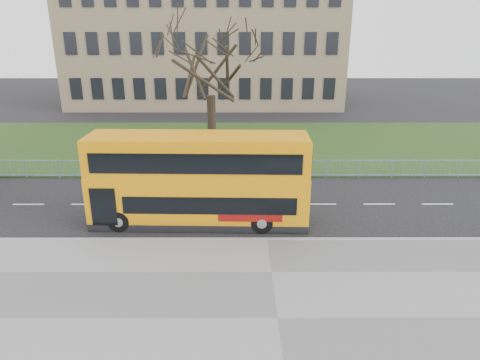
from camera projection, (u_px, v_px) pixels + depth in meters
name	position (u px, v px, depth m)	size (l,w,h in m)	color
ground	(265.00, 226.00, 19.55)	(120.00, 120.00, 0.00)	black
pavement	(278.00, 320.00, 13.17)	(80.00, 10.50, 0.12)	slate
kerb	(267.00, 240.00, 18.07)	(80.00, 0.20, 0.14)	gray
grass_verge	(255.00, 144.00, 33.00)	(80.00, 15.40, 0.08)	#1D3914
guard_railing	(259.00, 169.00, 25.58)	(40.00, 0.12, 1.10)	#769FD2
bare_tree	(211.00, 82.00, 27.19)	(7.22, 7.22, 10.31)	black
civic_building	(207.00, 41.00, 50.12)	(30.00, 15.00, 14.00)	#91785C
yellow_bus	(199.00, 178.00, 19.17)	(9.81, 2.59, 4.08)	#FF9C0A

